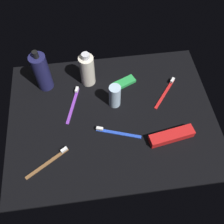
# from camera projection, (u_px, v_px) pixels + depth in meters

# --- Properties ---
(ground_plane) EXTENTS (0.84, 0.64, 0.01)m
(ground_plane) POSITION_uv_depth(u_px,v_px,m) (112.00, 117.00, 1.03)
(ground_plane) COLOR black
(lotion_bottle) EXTENTS (0.07, 0.07, 0.20)m
(lotion_bottle) POSITION_uv_depth(u_px,v_px,m) (42.00, 72.00, 1.03)
(lotion_bottle) COLOR #1E1E4B
(lotion_bottle) RESTS_ON ground_plane
(bodywash_bottle) EXTENTS (0.06, 0.06, 0.17)m
(bodywash_bottle) POSITION_uv_depth(u_px,v_px,m) (87.00, 70.00, 1.05)
(bodywash_bottle) COLOR silver
(bodywash_bottle) RESTS_ON ground_plane
(deodorant_stick) EXTENTS (0.05, 0.05, 0.11)m
(deodorant_stick) POSITION_uv_depth(u_px,v_px,m) (115.00, 96.00, 1.01)
(deodorant_stick) COLOR silver
(deodorant_stick) RESTS_ON ground_plane
(toothbrush_red) EXTENTS (0.12, 0.15, 0.02)m
(toothbrush_red) POSITION_uv_depth(u_px,v_px,m) (166.00, 91.00, 1.08)
(toothbrush_red) COLOR red
(toothbrush_red) RESTS_ON ground_plane
(toothbrush_blue) EXTENTS (0.17, 0.07, 0.02)m
(toothbrush_blue) POSITION_uv_depth(u_px,v_px,m) (116.00, 132.00, 0.98)
(toothbrush_blue) COLOR blue
(toothbrush_blue) RESTS_ON ground_plane
(toothbrush_brown) EXTENTS (0.16, 0.11, 0.02)m
(toothbrush_brown) POSITION_uv_depth(u_px,v_px,m) (50.00, 161.00, 0.92)
(toothbrush_brown) COLOR brown
(toothbrush_brown) RESTS_ON ground_plane
(toothbrush_purple) EXTENTS (0.07, 0.18, 0.02)m
(toothbrush_purple) POSITION_uv_depth(u_px,v_px,m) (73.00, 103.00, 1.05)
(toothbrush_purple) COLOR purple
(toothbrush_purple) RESTS_ON ground_plane
(toothpaste_box_red) EXTENTS (0.18, 0.07, 0.03)m
(toothpaste_box_red) POSITION_uv_depth(u_px,v_px,m) (171.00, 136.00, 0.96)
(toothpaste_box_red) COLOR red
(toothpaste_box_red) RESTS_ON ground_plane
(snack_bar_green) EXTENTS (0.11, 0.08, 0.01)m
(snack_bar_green) POSITION_uv_depth(u_px,v_px,m) (124.00, 83.00, 1.10)
(snack_bar_green) COLOR green
(snack_bar_green) RESTS_ON ground_plane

